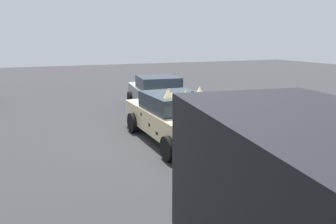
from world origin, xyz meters
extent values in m
plane|color=#2D2D30|center=(0.00, 0.00, 0.00)|extent=(60.00, 60.00, 0.00)
cube|color=beige|center=(0.00, 0.00, 0.60)|extent=(4.54, 1.98, 0.66)
cube|color=#1E2833|center=(0.12, 0.00, 1.17)|extent=(2.04, 1.74, 0.48)
cylinder|color=black|center=(-1.35, -0.98, 0.32)|extent=(0.64, 0.25, 0.64)
cylinder|color=black|center=(-1.42, 0.87, 0.32)|extent=(0.64, 0.25, 0.64)
cylinder|color=black|center=(1.42, -0.87, 0.32)|extent=(0.64, 0.25, 0.64)
cylinder|color=black|center=(1.35, 0.98, 0.32)|extent=(0.64, 0.25, 0.64)
ellipsoid|color=black|center=(-1.73, 0.84, 0.72)|extent=(0.13, 0.03, 0.14)
ellipsoid|color=black|center=(0.44, -0.89, 0.48)|extent=(0.17, 0.03, 0.15)
ellipsoid|color=black|center=(-1.27, -0.96, 0.63)|extent=(0.12, 0.02, 0.09)
ellipsoid|color=black|center=(0.62, 0.93, 0.75)|extent=(0.12, 0.02, 0.11)
ellipsoid|color=black|center=(-0.74, -0.94, 0.65)|extent=(0.19, 0.03, 0.15)
ellipsoid|color=black|center=(1.32, -0.85, 0.69)|extent=(0.15, 0.03, 0.13)
ellipsoid|color=black|center=(-0.61, 0.88, 0.48)|extent=(0.19, 0.03, 0.09)
ellipsoid|color=black|center=(-1.16, 0.86, 0.50)|extent=(0.17, 0.03, 0.09)
ellipsoid|color=black|center=(-0.04, 0.91, 0.58)|extent=(0.12, 0.02, 0.11)
sphere|color=tan|center=(-2.09, -0.48, 0.97)|extent=(0.08, 0.08, 0.08)
cylinder|color=#51381E|center=(-1.32, 0.18, 0.96)|extent=(0.10, 0.10, 0.07)
cone|color=#A87A38|center=(-1.10, -0.61, 0.97)|extent=(0.08, 0.08, 0.09)
cone|color=black|center=(-1.07, -0.69, 0.96)|extent=(0.08, 0.08, 0.07)
cylinder|color=silver|center=(-1.84, 0.42, 0.98)|extent=(0.10, 0.10, 0.11)
sphere|color=silver|center=(-1.65, 0.17, 0.97)|extent=(0.09, 0.09, 0.09)
sphere|color=#A87A38|center=(-1.76, -0.61, 0.95)|extent=(0.05, 0.05, 0.05)
cone|color=gray|center=(-1.27, 0.02, 0.97)|extent=(0.08, 0.08, 0.09)
cylinder|color=silver|center=(-1.65, -0.27, 0.96)|extent=(0.07, 0.07, 0.06)
cone|color=#A87A38|center=(-1.54, -0.08, 0.99)|extent=(0.07, 0.07, 0.13)
cone|color=gray|center=(-0.53, -0.06, 1.46)|extent=(0.08, 0.08, 0.10)
cone|color=gray|center=(-0.27, 0.41, 1.45)|extent=(0.05, 0.05, 0.09)
cylinder|color=black|center=(0.04, -0.51, 1.44)|extent=(0.09, 0.09, 0.06)
cylinder|color=silver|center=(-0.23, 0.27, 1.45)|extent=(0.06, 0.06, 0.09)
cylinder|color=gray|center=(-0.68, 0.42, 1.45)|extent=(0.12, 0.12, 0.09)
cone|color=tan|center=(0.19, -0.35, 1.46)|extent=(0.10, 0.10, 0.10)
cylinder|color=orange|center=(0.55, 0.04, 1.45)|extent=(0.07, 0.07, 0.08)
cone|color=#D8BC7F|center=(-0.40, -0.51, 1.54)|extent=(0.26, 0.26, 0.26)
cone|color=#D8BC7F|center=(-0.44, 0.48, 1.54)|extent=(0.26, 0.26, 0.26)
cube|color=#1E2833|center=(-5.31, 1.18, 1.68)|extent=(0.36, 1.76, 0.71)
cube|color=gray|center=(4.14, -0.85, 0.63)|extent=(4.24, 2.14, 0.70)
cube|color=#1E2833|center=(3.76, -0.81, 1.24)|extent=(1.83, 1.76, 0.51)
cylinder|color=black|center=(5.49, -0.10, 0.33)|extent=(0.67, 0.29, 0.66)
cylinder|color=black|center=(5.31, -1.86, 0.33)|extent=(0.67, 0.29, 0.66)
cylinder|color=black|center=(2.97, 0.16, 0.33)|extent=(0.67, 0.29, 0.66)
cylinder|color=black|center=(2.79, -1.60, 0.33)|extent=(0.67, 0.29, 0.66)
camera|label=1|loc=(-8.31, 3.72, 2.97)|focal=33.70mm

